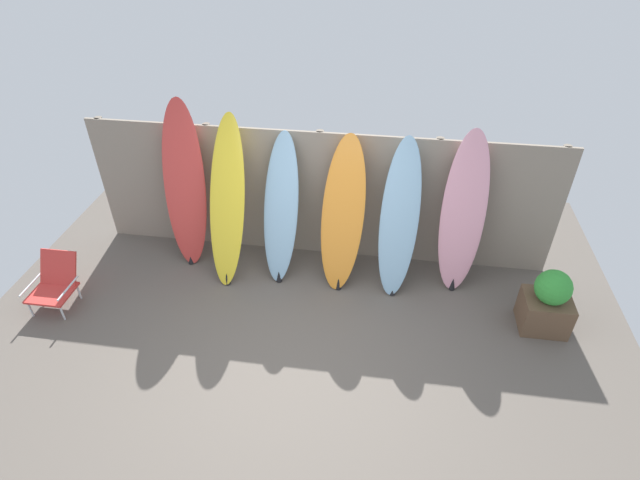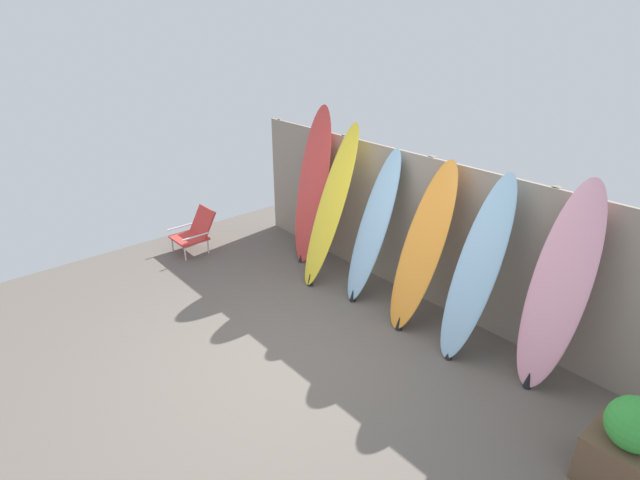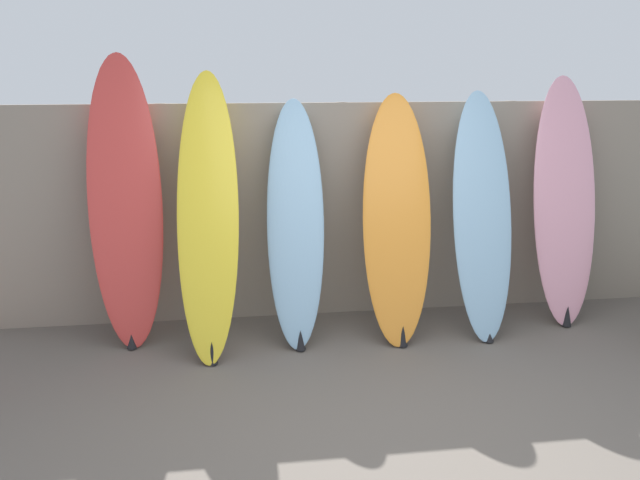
% 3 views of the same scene
% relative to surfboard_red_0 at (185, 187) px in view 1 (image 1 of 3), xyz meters
% --- Properties ---
extents(ground, '(7.68, 7.68, 0.00)m').
position_rel_surfboard_red_0_xyz_m(ground, '(1.70, -1.68, -1.08)').
color(ground, '#5B544C').
extents(fence_back, '(6.08, 0.11, 1.80)m').
position_rel_surfboard_red_0_xyz_m(fence_back, '(1.70, 0.33, -0.18)').
color(fence_back, gray).
rests_on(fence_back, ground).
extents(surfboard_red_0, '(0.58, 0.57, 2.19)m').
position_rel_surfboard_red_0_xyz_m(surfboard_red_0, '(0.00, 0.00, 0.00)').
color(surfboard_red_0, '#D13D38').
rests_on(surfboard_red_0, ground).
extents(surfboard_yellow_1, '(0.49, 0.86, 2.06)m').
position_rel_surfboard_red_0_xyz_m(surfboard_yellow_1, '(0.62, -0.21, -0.07)').
color(surfboard_yellow_1, yellow).
rests_on(surfboard_yellow_1, ground).
extents(surfboard_skyblue_2, '(0.49, 0.77, 1.85)m').
position_rel_surfboard_red_0_xyz_m(surfboard_skyblue_2, '(1.27, -0.11, -0.17)').
color(surfboard_skyblue_2, '#8CB7D6').
rests_on(surfboard_skyblue_2, ground).
extents(surfboard_orange_3, '(0.61, 0.77, 1.89)m').
position_rel_surfboard_red_0_xyz_m(surfboard_orange_3, '(2.05, -0.15, -0.15)').
color(surfboard_orange_3, orange).
rests_on(surfboard_orange_3, ground).
extents(surfboard_skyblue_4, '(0.52, 0.76, 1.90)m').
position_rel_surfboard_red_0_xyz_m(surfboard_skyblue_4, '(2.74, -0.16, -0.14)').
color(surfboard_skyblue_4, '#8CB7D6').
rests_on(surfboard_skyblue_4, ground).
extents(surfboard_pink_5, '(0.55, 0.58, 2.02)m').
position_rel_surfboard_red_0_xyz_m(surfboard_pink_5, '(3.50, -0.02, -0.09)').
color(surfboard_pink_5, pink).
rests_on(surfboard_pink_5, ground).
extents(beach_chair, '(0.50, 0.58, 0.63)m').
position_rel_surfboard_red_0_xyz_m(beach_chair, '(-1.34, -1.17, -0.76)').
color(beach_chair, silver).
rests_on(beach_chair, ground).
extents(planter_box, '(0.53, 0.46, 0.80)m').
position_rel_surfboard_red_0_xyz_m(planter_box, '(4.49, -0.75, -0.72)').
color(planter_box, brown).
rests_on(planter_box, ground).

